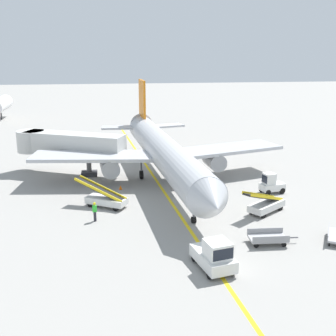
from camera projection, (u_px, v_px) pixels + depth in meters
ground_plane at (203, 228)px, 35.05m from camera, size 300.00×300.00×0.00m
taxi_line_yellow at (174, 207)px, 39.62m from camera, size 7.60×79.69×0.01m
airliner at (163, 151)px, 46.42m from camera, size 28.49×35.34×10.10m
jet_bridge at (63, 144)px, 49.37m from camera, size 12.76×7.69×4.85m
pushback_tug at (214, 255)px, 28.24m from camera, size 2.63×3.93×2.20m
baggage_tug_near_wing at (271, 184)px, 43.27m from camera, size 2.63×1.79×2.10m
belt_loader_forward_hold at (105, 199)px, 39.57m from camera, size 4.96×3.59×2.59m
belt_loader_aft_hold at (266, 204)px, 38.15m from camera, size 4.78×3.95×2.59m
baggage_cart_loaded at (268, 238)px, 32.08m from camera, size 3.79×1.69×0.94m
ground_crew_marshaller at (95, 211)px, 36.17m from camera, size 0.36×0.24×1.70m
safety_cone_nose_left at (120, 187)px, 44.56m from camera, size 0.36×0.36×0.44m
safety_cone_nose_right at (163, 169)px, 51.13m from camera, size 0.36×0.36×0.44m
distant_aircraft_far_left at (0, 104)px, 87.22m from camera, size 3.00×10.10×8.80m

